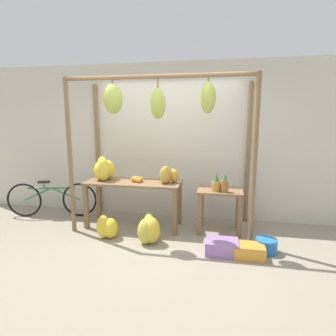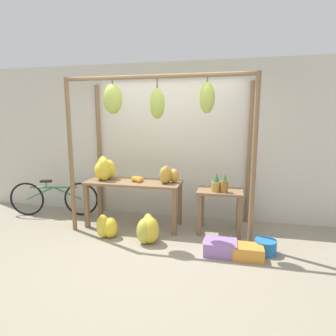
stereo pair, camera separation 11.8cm
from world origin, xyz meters
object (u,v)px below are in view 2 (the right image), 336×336
(banana_pile_on_table, at_px, (105,170))
(parked_bicycle, at_px, (54,198))
(orange_pile, at_px, (137,179))
(blue_bucket, at_px, (265,247))
(papaya_pile, at_px, (168,175))
(fruit_crate_white, at_px, (220,247))
(fruit_crate_purple, at_px, (248,252))
(pineapple_cluster, at_px, (219,184))
(banana_pile_ground_right, at_px, (147,230))
(banana_pile_ground_left, at_px, (107,227))

(banana_pile_on_table, height_order, parked_bicycle, banana_pile_on_table)
(orange_pile, height_order, blue_bucket, orange_pile)
(blue_bucket, xyz_separation_m, papaya_pile, (-1.50, 0.58, 0.82))
(fruit_crate_white, height_order, fruit_crate_purple, fruit_crate_white)
(orange_pile, height_order, pineapple_cluster, pineapple_cluster)
(pineapple_cluster, distance_m, papaya_pile, 0.84)
(banana_pile_ground_right, xyz_separation_m, blue_bucket, (1.67, 0.01, -0.10))
(banana_pile_ground_left, bearing_deg, orange_pile, 61.86)
(banana_pile_ground_left, xyz_separation_m, parked_bicycle, (-1.40, 0.72, 0.17))
(orange_pile, height_order, banana_pile_ground_left, orange_pile)
(banana_pile_on_table, bearing_deg, fruit_crate_white, -20.70)
(banana_pile_ground_right, xyz_separation_m, fruit_crate_purple, (1.43, -0.17, -0.11))
(blue_bucket, bearing_deg, pineapple_cluster, 142.69)
(fruit_crate_white, distance_m, parked_bicycle, 3.26)
(fruit_crate_purple, bearing_deg, papaya_pile, 148.78)
(banana_pile_on_table, relative_size, banana_pile_ground_left, 1.09)
(blue_bucket, bearing_deg, papaya_pile, 158.98)
(pineapple_cluster, height_order, fruit_crate_purple, pineapple_cluster)
(pineapple_cluster, distance_m, blue_bucket, 1.11)
(fruit_crate_white, height_order, blue_bucket, blue_bucket)
(pineapple_cluster, bearing_deg, fruit_crate_white, -84.63)
(banana_pile_ground_left, relative_size, parked_bicycle, 0.23)
(orange_pile, distance_m, blue_bucket, 2.23)
(pineapple_cluster, distance_m, fruit_crate_purple, 1.10)
(banana_pile_on_table, xyz_separation_m, blue_bucket, (2.61, -0.61, -0.86))
(pineapple_cluster, xyz_separation_m, banana_pile_ground_right, (-1.01, -0.52, -0.63))
(orange_pile, bearing_deg, pineapple_cluster, -3.02)
(banana_pile_on_table, bearing_deg, pineapple_cluster, -2.99)
(banana_pile_on_table, distance_m, orange_pile, 0.60)
(pineapple_cluster, bearing_deg, papaya_pile, 175.22)
(orange_pile, distance_m, fruit_crate_white, 1.76)
(orange_pile, height_order, banana_pile_ground_right, orange_pile)
(orange_pile, xyz_separation_m, banana_pile_ground_left, (-0.30, -0.56, -0.65))
(pineapple_cluster, distance_m, fruit_crate_white, 0.98)
(parked_bicycle, height_order, fruit_crate_purple, parked_bicycle)
(orange_pile, distance_m, fruit_crate_purple, 2.08)
(orange_pile, xyz_separation_m, pineapple_cluster, (1.37, -0.07, 0.00))
(parked_bicycle, xyz_separation_m, fruit_crate_purple, (3.49, -0.92, -0.25))
(orange_pile, relative_size, papaya_pile, 0.69)
(banana_pile_ground_left, bearing_deg, banana_pile_on_table, 115.47)
(banana_pile_on_table, bearing_deg, banana_pile_ground_left, -64.53)
(fruit_crate_white, bearing_deg, fruit_crate_purple, -5.28)
(banana_pile_ground_left, xyz_separation_m, blue_bucket, (2.33, -0.01, -0.07))
(fruit_crate_white, height_order, parked_bicycle, parked_bicycle)
(papaya_pile, distance_m, fruit_crate_purple, 1.69)
(pineapple_cluster, xyz_separation_m, parked_bicycle, (-3.07, 0.23, -0.48))
(banana_pile_on_table, xyz_separation_m, fruit_crate_purple, (2.37, -0.79, -0.87))
(orange_pile, bearing_deg, fruit_crate_white, -27.09)
(banana_pile_on_table, height_order, fruit_crate_purple, banana_pile_on_table)
(blue_bucket, xyz_separation_m, fruit_crate_purple, (-0.24, -0.19, -0.01))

